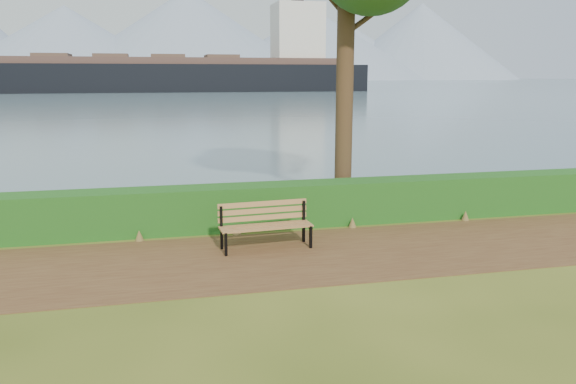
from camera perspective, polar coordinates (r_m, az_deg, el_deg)
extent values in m
plane|color=#414F16|center=(10.83, 2.11, -6.95)|extent=(140.00, 140.00, 0.00)
cube|color=#50301B|center=(11.10, 1.70, -6.44)|extent=(40.00, 3.40, 0.01)
cube|color=#164C15|center=(13.13, -0.80, -1.32)|extent=(32.00, 0.85, 1.00)
cube|color=slate|center=(269.94, -12.53, 10.80)|extent=(700.00, 510.00, 0.00)
cone|color=#7C8DA6|center=(409.46, -21.57, 13.89)|extent=(160.00, 160.00, 48.00)
cone|color=#7C8DA6|center=(416.43, -10.09, 15.43)|extent=(190.00, 190.00, 62.00)
cone|color=#7C8DA6|center=(425.65, 2.57, 14.70)|extent=(170.00, 170.00, 50.00)
cone|color=#7C8DA6|center=(466.95, 13.31, 14.64)|extent=(150.00, 150.00, 58.00)
cone|color=#7C8DA6|center=(440.19, -14.21, 13.29)|extent=(120.00, 120.00, 35.00)
cone|color=#7C8DA6|center=(461.22, 6.66, 13.79)|extent=(130.00, 130.00, 40.00)
cube|color=black|center=(11.06, -6.34, -5.33)|extent=(0.06, 0.07, 0.47)
cube|color=black|center=(11.44, -6.79, -3.65)|extent=(0.06, 0.07, 0.90)
cube|color=black|center=(11.22, -6.58, -4.00)|extent=(0.09, 0.55, 0.05)
cube|color=black|center=(11.49, 2.32, -4.61)|extent=(0.06, 0.07, 0.47)
cube|color=black|center=(11.85, 1.60, -3.02)|extent=(0.06, 0.07, 0.90)
cube|color=black|center=(11.65, 1.96, -3.34)|extent=(0.09, 0.55, 0.05)
cube|color=#99693B|center=(11.21, -1.97, -3.78)|extent=(1.88, 0.22, 0.04)
cube|color=#99693B|center=(11.33, -2.15, -3.61)|extent=(1.88, 0.22, 0.04)
cube|color=#99693B|center=(11.46, -2.32, -3.44)|extent=(1.88, 0.22, 0.04)
cube|color=#99693B|center=(11.58, -2.48, -3.28)|extent=(1.88, 0.22, 0.04)
cube|color=#99693B|center=(11.61, -2.56, -2.60)|extent=(1.88, 0.18, 0.11)
cube|color=#99693B|center=(11.57, -2.57, -1.90)|extent=(1.88, 0.18, 0.11)
cube|color=#99693B|center=(11.54, -2.58, -1.19)|extent=(1.88, 0.18, 0.11)
cylinder|color=#392117|center=(14.44, 5.84, 13.60)|extent=(0.44, 0.44, 7.90)
cylinder|color=#392117|center=(14.66, 7.83, 16.97)|extent=(1.15, 0.13, 0.86)
cube|color=black|center=(121.65, -10.74, 10.76)|extent=(78.34, 13.62, 7.81)
cube|color=#4F372F|center=(121.66, -10.82, 12.92)|extent=(72.07, 12.28, 1.34)
cube|color=silver|center=(125.89, 0.95, 15.82)|extent=(10.20, 9.38, 12.28)
cube|color=brown|center=(122.81, -22.85, 12.63)|extent=(6.82, 7.48, 0.89)
cube|color=brown|center=(121.68, -17.53, 13.01)|extent=(6.82, 7.48, 0.89)
cube|color=brown|center=(121.56, -12.13, 13.29)|extent=(6.82, 7.48, 0.89)
cube|color=brown|center=(122.47, -6.76, 13.45)|extent=(6.82, 7.48, 0.89)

